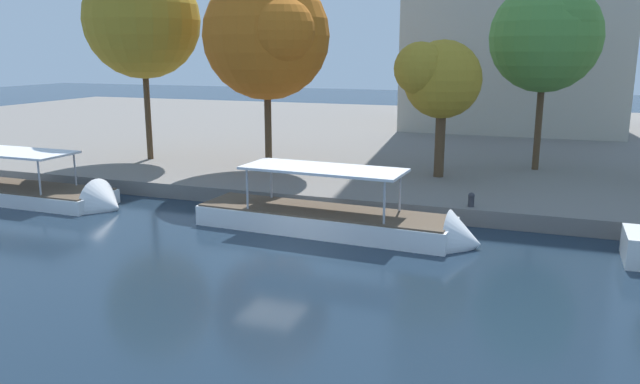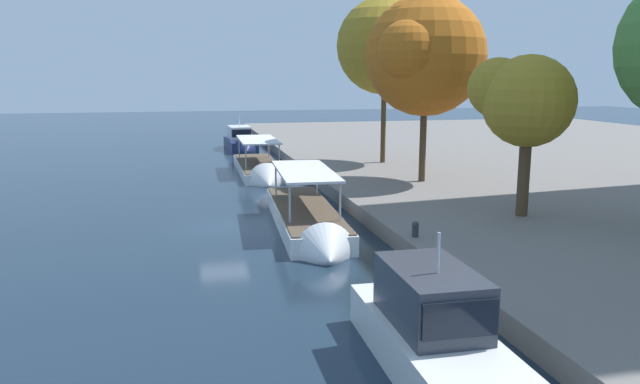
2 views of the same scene
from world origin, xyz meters
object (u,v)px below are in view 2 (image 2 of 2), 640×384
motor_yacht_0 (241,143)px  tour_boat_1 (260,171)px  tour_boat_2 (308,223)px  tree_1 (522,100)px  mooring_bollard_0 (415,229)px  motor_yacht_3 (446,354)px  tree_2 (423,53)px  tree_3 (384,47)px

motor_yacht_0 → tour_boat_1: 16.81m
motor_yacht_0 → tour_boat_2: (34.99, -0.03, -0.37)m
tree_1 → motor_yacht_0: bearing=-164.7°
tree_1 → tour_boat_2: bearing=-103.0°
mooring_bollard_0 → motor_yacht_3: bearing=-18.0°
motor_yacht_0 → tree_1: bearing=13.6°
motor_yacht_0 → tree_2: size_ratio=0.78×
tour_boat_1 → tree_3: tree_3 is taller
motor_yacht_3 → tree_1: bearing=144.6°
tour_boat_1 → tree_1: bearing=27.9°
tour_boat_2 → motor_yacht_3: 16.14m
motor_yacht_3 → mooring_bollard_0: 11.43m
mooring_bollard_0 → tour_boat_1: bearing=-170.7°
tour_boat_1 → tour_boat_2: 18.19m
tour_boat_1 → motor_yacht_0: bearing=-179.4°
motor_yacht_0 → tree_3: (17.46, 9.92, 9.35)m
tour_boat_2 → tree_3: bearing=153.6°
motor_yacht_3 → motor_yacht_0: bearing=-179.0°
mooring_bollard_0 → tree_1: 8.98m
motor_yacht_3 → tree_3: (-33.66, 9.76, 9.26)m
motor_yacht_0 → motor_yacht_3: motor_yacht_3 is taller
motor_yacht_0 → tour_boat_2: motor_yacht_0 is taller
motor_yacht_0 → mooring_bollard_0: 40.43m
tour_boat_1 → tree_2: 16.53m
motor_yacht_3 → tree_1: 18.01m
tree_2 → motor_yacht_0: bearing=-161.2°
tour_boat_1 → motor_yacht_3: motor_yacht_3 is taller
tour_boat_2 → tree_1: (2.37, 10.27, 6.24)m
motor_yacht_3 → mooring_bollard_0: bearing=162.9°
mooring_bollard_0 → tree_3: 25.26m
tree_2 → tree_3: (-9.63, 0.72, 0.83)m
motor_yacht_0 → tree_3: tree_3 is taller
mooring_bollard_0 → tree_1: tree_1 is taller
motor_yacht_0 → motor_yacht_3: size_ratio=1.05×
tree_1 → tree_2: size_ratio=0.66×
mooring_bollard_0 → tree_1: size_ratio=0.09×
motor_yacht_0 → tour_boat_1: (16.80, -0.14, -0.43)m
tour_boat_1 → mooring_bollard_0: 23.78m
tree_1 → tree_2: 10.66m
motor_yacht_0 → mooring_bollard_0: size_ratio=13.43×
motor_yacht_3 → tree_1: tree_1 is taller
tree_1 → tree_3: 20.21m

